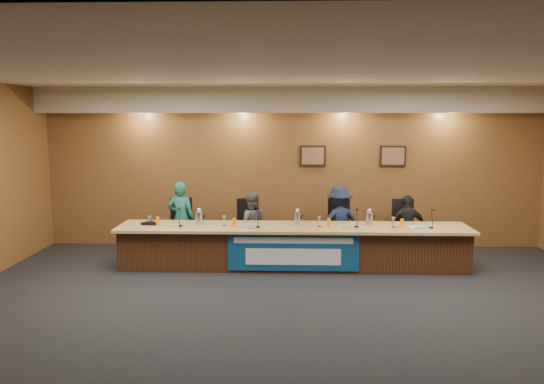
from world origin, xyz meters
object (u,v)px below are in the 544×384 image
(panelist_d, at_px, (407,227))
(office_chair_c, at_px, (338,231))
(panelist_a, at_px, (181,219))
(carafe_right, at_px, (369,219))
(office_chair_a, at_px, (183,230))
(office_chair_b, at_px, (251,231))
(carafe_mid, at_px, (297,218))
(speakerphone, at_px, (150,223))
(panelist_c, at_px, (339,222))
(office_chair_d, at_px, (406,232))
(panelist_b, at_px, (251,224))
(dais_body, at_px, (293,248))
(carafe_left, at_px, (199,218))
(banner, at_px, (293,252))

(panelist_d, distance_m, office_chair_c, 1.28)
(panelist_a, bearing_deg, carafe_right, -179.14)
(office_chair_c, bearing_deg, office_chair_a, -174.77)
(office_chair_b, relative_size, carafe_mid, 2.01)
(panelist_a, xyz_separation_m, speakerphone, (-0.42, -0.69, 0.06))
(panelist_c, relative_size, office_chair_d, 2.81)
(panelist_b, relative_size, carafe_right, 5.38)
(dais_body, distance_m, carafe_mid, 0.53)
(carafe_mid, xyz_separation_m, carafe_right, (1.25, 0.00, -0.00))
(office_chair_b, distance_m, carafe_left, 1.22)
(office_chair_d, bearing_deg, office_chair_c, 172.74)
(carafe_mid, height_order, carafe_right, carafe_mid)
(banner, xyz_separation_m, office_chair_d, (2.14, 1.20, 0.10))
(panelist_a, height_order, office_chair_a, panelist_a)
(dais_body, distance_m, office_chair_a, 2.25)
(dais_body, relative_size, carafe_mid, 25.13)
(panelist_c, bearing_deg, banner, 33.87)
(panelist_a, bearing_deg, carafe_mid, 175.01)
(panelist_a, relative_size, office_chair_c, 2.99)
(panelist_a, height_order, carafe_mid, panelist_a)
(banner, height_order, carafe_mid, carafe_mid)
(office_chair_d, relative_size, carafe_mid, 2.01)
(dais_body, height_order, banner, banner)
(banner, distance_m, panelist_a, 2.40)
(panelist_a, bearing_deg, banner, 163.94)
(dais_body, height_order, carafe_left, carafe_left)
(panelist_c, distance_m, office_chair_c, 0.22)
(office_chair_c, height_order, carafe_right, carafe_right)
(speakerphone, bearing_deg, panelist_a, 58.84)
(dais_body, xyz_separation_m, office_chair_c, (0.87, 0.79, 0.13))
(carafe_left, xyz_separation_m, carafe_right, (2.98, 0.03, -0.00))
(banner, bearing_deg, office_chair_c, 54.18)
(panelist_d, bearing_deg, speakerphone, 7.02)
(panelist_b, relative_size, carafe_left, 5.34)
(panelist_b, bearing_deg, office_chair_c, 173.50)
(carafe_mid, relative_size, carafe_right, 1.03)
(panelist_a, relative_size, speakerphone, 4.48)
(panelist_a, bearing_deg, office_chair_b, -164.16)
(carafe_left, bearing_deg, office_chair_b, 42.38)
(panelist_a, height_order, carafe_right, panelist_a)
(office_chair_d, bearing_deg, panelist_d, -97.26)
(office_chair_c, bearing_deg, dais_body, -132.58)
(banner, bearing_deg, panelist_a, 152.46)
(panelist_b, bearing_deg, office_chair_b, -99.94)
(office_chair_c, relative_size, office_chair_d, 1.00)
(banner, bearing_deg, panelist_b, 125.84)
(panelist_d, xyz_separation_m, carafe_left, (-3.79, -0.68, 0.27))
(panelist_b, height_order, carafe_mid, panelist_b)
(dais_body, relative_size, office_chair_b, 12.50)
(panelist_b, xyz_separation_m, panelist_c, (1.66, 0.00, 0.05))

